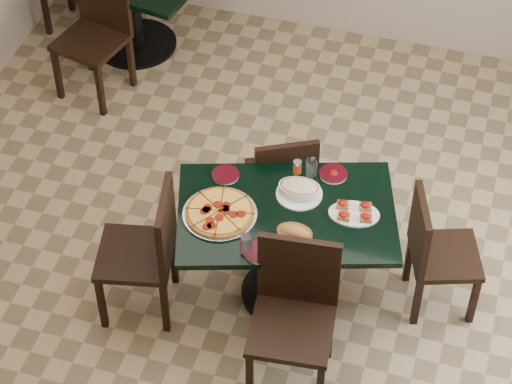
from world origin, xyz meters
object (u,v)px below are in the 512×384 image
(chair_right, at_px, (434,249))
(bruschetta_platter, at_px, (354,212))
(chair_near, at_px, (295,307))
(chair_left, at_px, (149,247))
(main_table, at_px, (286,232))
(chair_far, at_px, (283,179))
(bread_basket, at_px, (295,234))
(pepperoni_pizza, at_px, (220,213))
(back_chair_near, at_px, (97,26))
(lasagna_casserole, at_px, (299,189))

(chair_right, height_order, bruschetta_platter, chair_right)
(chair_near, distance_m, chair_left, 0.96)
(main_table, relative_size, chair_near, 1.47)
(chair_far, relative_size, chair_near, 0.87)
(chair_far, relative_size, bread_basket, 4.05)
(chair_right, distance_m, chair_left, 1.68)
(bruschetta_platter, bearing_deg, pepperoni_pizza, -171.40)
(bread_basket, bearing_deg, back_chair_near, 140.63)
(chair_left, xyz_separation_m, back_chair_near, (-1.13, 1.91, 0.02))
(bread_basket, distance_m, bruschetta_platter, 0.39)
(lasagna_casserole, bearing_deg, main_table, -106.50)
(chair_far, distance_m, pepperoni_pizza, 0.75)
(chair_left, relative_size, lasagna_casserole, 3.46)
(back_chair_near, xyz_separation_m, lasagna_casserole, (1.92, -1.45, 0.25))
(chair_right, relative_size, bread_basket, 4.09)
(bread_basket, bearing_deg, chair_right, 30.17)
(chair_left, relative_size, bruschetta_platter, 2.94)
(chair_far, xyz_separation_m, chair_left, (-0.59, -0.83, 0.06))
(chair_near, height_order, back_chair_near, chair_near)
(main_table, distance_m, back_chair_near, 2.47)
(lasagna_casserole, distance_m, bread_basket, 0.35)
(bread_basket, bearing_deg, main_table, 119.74)
(chair_far, distance_m, bread_basket, 0.82)
(lasagna_casserole, bearing_deg, pepperoni_pizza, -147.57)
(chair_far, xyz_separation_m, bruschetta_platter, (0.54, -0.44, 0.30))
(pepperoni_pizza, bearing_deg, lasagna_casserole, 35.65)
(chair_right, bearing_deg, back_chair_near, 44.33)
(chair_near, height_order, bread_basket, chair_near)
(chair_far, relative_size, chair_left, 0.90)
(chair_far, height_order, bruschetta_platter, chair_far)
(back_chair_near, height_order, bread_basket, back_chair_near)
(back_chair_near, height_order, pepperoni_pizza, back_chair_near)
(main_table, height_order, chair_right, chair_right)
(bread_basket, height_order, bruschetta_platter, bread_basket)
(chair_left, relative_size, back_chair_near, 0.97)
(pepperoni_pizza, bearing_deg, chair_right, 15.33)
(back_chair_near, relative_size, bruschetta_platter, 3.04)
(lasagna_casserole, bearing_deg, back_chair_near, 139.60)
(chair_far, height_order, chair_right, chair_right)
(bruschetta_platter, bearing_deg, main_table, -175.51)
(back_chair_near, relative_size, lasagna_casserole, 3.57)
(chair_near, relative_size, bread_basket, 4.64)
(back_chair_near, distance_m, bread_basket, 2.68)
(chair_far, relative_size, pepperoni_pizza, 1.98)
(chair_near, distance_m, back_chair_near, 2.95)
(bruschetta_platter, bearing_deg, lasagna_casserole, 161.06)
(chair_near, bearing_deg, chair_left, 162.23)
(back_chair_near, bearing_deg, lasagna_casserole, -23.90)
(main_table, height_order, chair_near, chair_near)
(main_table, height_order, lasagna_casserole, lasagna_casserole)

